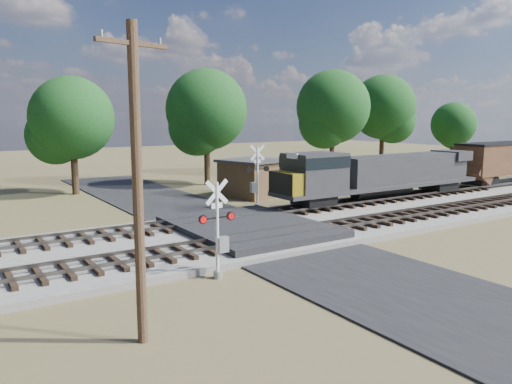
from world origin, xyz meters
TOP-DOWN VIEW (x-y plane):
  - ground at (0.00, 0.00)m, footprint 160.00×160.00m
  - ballast_bed at (10.00, 0.50)m, footprint 140.00×10.00m
  - road at (0.00, 0.00)m, footprint 7.00×60.00m
  - crossing_panel at (0.00, 0.50)m, footprint 7.00×9.00m
  - track_near at (3.12, -2.00)m, footprint 140.00×2.60m
  - track_far at (3.12, 3.00)m, footprint 140.00×2.60m
  - crossing_signal_near at (-4.88, -5.09)m, footprint 1.59×0.34m
  - crossing_signal_far at (4.49, 6.62)m, footprint 1.79×0.41m
  - utility_pole at (-9.44, -8.85)m, footprint 2.12×0.64m
  - equipment_shed at (7.19, 11.36)m, footprint 5.38×5.38m
  - treeline at (10.35, 20.58)m, footprint 77.39×11.54m

SIDE VIEW (x-z plane):
  - ground at x=0.00m, z-range 0.00..0.00m
  - road at x=0.00m, z-range 0.00..0.08m
  - ballast_bed at x=10.00m, z-range 0.00..0.30m
  - crossing_panel at x=0.00m, z-range 0.01..0.62m
  - track_near at x=3.12m, z-range 0.25..0.58m
  - track_far at x=3.12m, z-range 0.25..0.58m
  - equipment_shed at x=7.19m, z-range 0.02..2.99m
  - crossing_signal_near at x=-4.88m, z-range -0.33..3.62m
  - crossing_signal_far at x=4.49m, z-range -0.37..4.08m
  - utility_pole at x=-9.44m, z-range 0.26..9.08m
  - treeline at x=10.35m, z-range 0.96..12.45m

